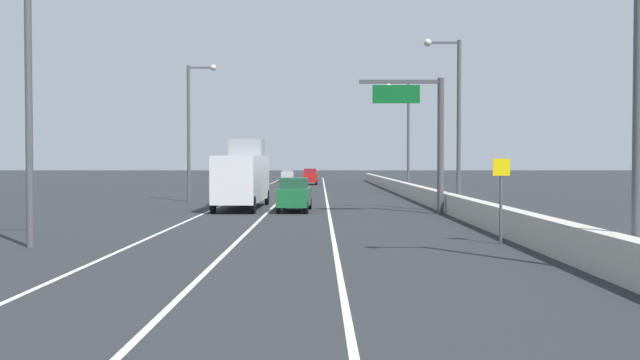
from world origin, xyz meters
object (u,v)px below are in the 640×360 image
lamp_post_left_mid (191,123)px  car_green_2 (293,195)px  lamp_post_left_near (34,78)px  lamp_post_right_second (453,113)px  box_truck (241,176)px  speed_advisory_sign (499,194)px  car_red_1 (309,177)px  lamp_post_right_near (626,49)px  lamp_post_right_third (404,130)px  car_silver_0 (286,175)px  overhead_sign_gantry (426,128)px

lamp_post_left_mid → car_green_2: 13.49m
lamp_post_left_near → lamp_post_right_second: bearing=43.5°
box_truck → speed_advisory_sign: bearing=-58.8°
box_truck → car_green_2: bearing=-37.5°
lamp_post_left_near → car_red_1: 64.68m
lamp_post_right_near → box_truck: size_ratio=1.03×
lamp_post_right_third → box_truck: 23.24m
lamp_post_right_near → box_truck: 28.44m
lamp_post_right_second → car_silver_0: lamp_post_right_second is taller
lamp_post_left_mid → box_truck: bearing=-59.0°
lamp_post_left_near → car_silver_0: 76.65m
lamp_post_right_near → lamp_post_left_near: size_ratio=1.00×
lamp_post_right_third → car_red_1: (-8.87, 25.35, -4.69)m
lamp_post_left_mid → car_silver_0: size_ratio=2.11×
box_truck → lamp_post_right_third: bearing=57.3°
speed_advisory_sign → car_silver_0: bearing=98.3°
lamp_post_left_near → car_silver_0: bearing=86.4°
overhead_sign_gantry → car_green_2: (-7.39, 1.90, -3.75)m
lamp_post_left_near → box_truck: (4.77, 19.31, -3.71)m
lamp_post_right_second → car_silver_0: 61.48m
lamp_post_left_mid → car_red_1: lamp_post_left_mid is taller
speed_advisory_sign → lamp_post_left_mid: lamp_post_left_mid is taller
lamp_post_right_second → overhead_sign_gantry: bearing=-141.3°
lamp_post_right_near → lamp_post_right_third: 44.62m
lamp_post_left_mid → overhead_sign_gantry: bearing=-38.1°
speed_advisory_sign → lamp_post_right_second: 15.89m
overhead_sign_gantry → lamp_post_right_second: (1.76, 1.41, 0.97)m
car_silver_0 → box_truck: bearing=-90.1°
overhead_sign_gantry → speed_advisory_sign: bearing=-88.2°
lamp_post_left_mid → car_silver_0: (4.56, 49.58, -4.69)m
lamp_post_left_near → speed_advisory_sign: bearing=3.5°
lamp_post_left_near → car_green_2: bearing=64.4°
car_red_1 → speed_advisory_sign: bearing=-83.1°
lamp_post_right_third → lamp_post_left_mid: same height
car_silver_0 → lamp_post_right_near: bearing=-81.5°
speed_advisory_sign → car_red_1: size_ratio=0.69×
lamp_post_right_third → car_green_2: 24.12m
lamp_post_right_second → lamp_post_left_near: bearing=-136.5°
car_silver_0 → car_green_2: 59.64m
lamp_post_left_near → car_red_1: lamp_post_left_near is taller
lamp_post_right_near → car_red_1: size_ratio=2.26×
car_red_1 → box_truck: bearing=-94.5°
overhead_sign_gantry → lamp_post_left_near: lamp_post_left_near is taller
car_silver_0 → car_red_1: 12.85m
lamp_post_right_second → car_silver_0: bearing=101.6°
speed_advisory_sign → lamp_post_right_second: lamp_post_right_second is taller
lamp_post_right_third → car_silver_0: lamp_post_right_third is taller
lamp_post_left_near → car_green_2: lamp_post_left_near is taller
lamp_post_left_mid → car_green_2: bearing=-52.1°
lamp_post_left_near → box_truck: lamp_post_left_near is taller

